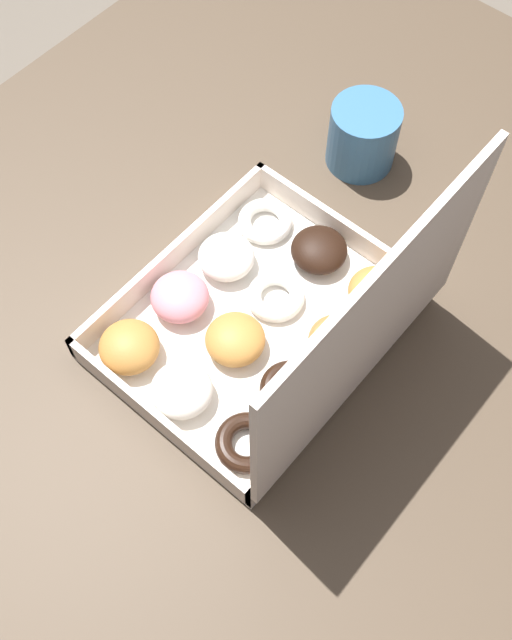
# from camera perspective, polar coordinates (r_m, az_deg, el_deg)

# --- Properties ---
(ground_plane) EXTENTS (8.00, 8.00, 0.00)m
(ground_plane) POSITION_cam_1_polar(r_m,az_deg,el_deg) (1.63, -0.74, -11.01)
(ground_plane) COLOR #6B6054
(dining_table) EXTENTS (1.25, 0.96, 0.76)m
(dining_table) POSITION_cam_1_polar(r_m,az_deg,el_deg) (1.01, -1.17, 0.55)
(dining_table) COLOR #4C3D2D
(dining_table) RESTS_ON ground_plane
(donut_box) EXTENTS (0.34, 0.28, 0.29)m
(donut_box) POSITION_cam_1_polar(r_m,az_deg,el_deg) (0.84, 1.09, -0.09)
(donut_box) COLOR silver
(donut_box) RESTS_ON dining_table
(coffee_mug) EXTENTS (0.09, 0.09, 0.09)m
(coffee_mug) POSITION_cam_1_polar(r_m,az_deg,el_deg) (1.02, 7.97, 13.90)
(coffee_mug) COLOR teal
(coffee_mug) RESTS_ON dining_table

